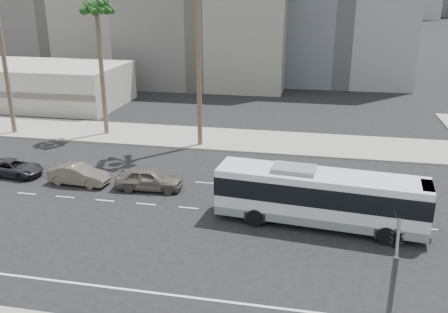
% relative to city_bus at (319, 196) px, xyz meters
% --- Properties ---
extents(ground, '(700.00, 700.00, 0.00)m').
position_rel_city_bus_xyz_m(ground, '(-5.49, 0.67, -1.91)').
color(ground, black).
rests_on(ground, ground).
extents(sidewalk_north, '(120.00, 7.00, 0.15)m').
position_rel_city_bus_xyz_m(sidewalk_north, '(-5.49, 16.17, -1.83)').
color(sidewalk_north, gray).
rests_on(sidewalk_north, ground).
extents(commercial_low, '(22.00, 12.16, 5.00)m').
position_rel_city_bus_xyz_m(commercial_low, '(-35.49, 26.66, 0.59)').
color(commercial_low, '#A8A49C').
rests_on(commercial_low, ground).
extents(midrise_beige_west, '(24.00, 18.00, 18.00)m').
position_rel_city_bus_xyz_m(midrise_beige_west, '(-17.49, 45.67, 7.09)').
color(midrise_beige_west, slate).
rests_on(midrise_beige_west, ground).
extents(midrise_beige_far, '(18.00, 16.00, 15.00)m').
position_rel_city_bus_xyz_m(midrise_beige_far, '(-43.49, 50.67, 5.59)').
color(midrise_beige_far, slate).
rests_on(midrise_beige_far, ground).
extents(city_bus, '(12.87, 4.12, 3.64)m').
position_rel_city_bus_xyz_m(city_bus, '(0.00, 0.00, 0.00)').
color(city_bus, silver).
rests_on(city_bus, ground).
extents(car_a, '(2.34, 5.04, 1.67)m').
position_rel_city_bus_xyz_m(car_a, '(-12.13, 3.21, -1.07)').
color(car_a, '#666056').
rests_on(car_a, ground).
extents(car_b, '(1.87, 4.64, 1.50)m').
position_rel_city_bus_xyz_m(car_b, '(-17.63, 3.10, -1.16)').
color(car_b, '#5E554C').
rests_on(car_b, ground).
extents(car_c, '(2.47, 4.78, 1.29)m').
position_rel_city_bus_xyz_m(car_c, '(-23.45, 3.71, -1.27)').
color(car_c, '#232328').
rests_on(car_c, ground).
extents(traffic_signal, '(2.66, 3.59, 5.73)m').
position_rel_city_bus_xyz_m(traffic_signal, '(2.79, -10.47, 2.87)').
color(traffic_signal, '#262628').
rests_on(traffic_signal, ground).
extents(palm_mid, '(4.35, 4.35, 13.46)m').
position_rel_city_bus_xyz_m(palm_mid, '(-21.09, 15.60, 10.20)').
color(palm_mid, brown).
rests_on(palm_mid, ground).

